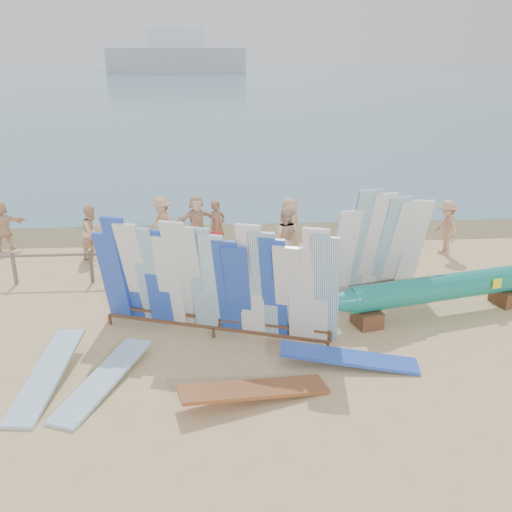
{
  "coord_description": "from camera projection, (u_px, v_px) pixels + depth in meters",
  "views": [
    {
      "loc": [
        1.49,
        -10.65,
        5.72
      ],
      "look_at": [
        2.32,
        1.93,
        1.04
      ],
      "focal_mm": 38.0,
      "sensor_mm": 36.0,
      "label": 1
    }
  ],
  "objects": [
    {
      "name": "outrigger_canoe",
      "position": [
        442.0,
        289.0,
        12.54
      ],
      "size": [
        6.9,
        2.2,
        0.99
      ],
      "rotation": [
        0.0,
        0.0,
        0.24
      ],
      "color": "brown",
      "rests_on": "ground"
    },
    {
      "name": "side_surfboard_rack",
      "position": [
        379.0,
        249.0,
        13.2
      ],
      "size": [
        2.6,
        1.32,
        2.9
      ],
      "rotation": [
        0.0,
        0.0,
        0.29
      ],
      "color": "brown",
      "rests_on": "ground"
    },
    {
      "name": "beachgoer_2",
      "position": [
        93.0,
        231.0,
        16.11
      ],
      "size": [
        0.7,
        0.87,
        1.62
      ],
      "primitive_type": "imported",
      "rotation": [
        0.0,
        0.0,
        1.08
      ],
      "color": "beige",
      "rests_on": "ground"
    },
    {
      "name": "ground",
      "position": [
        156.0,
        334.0,
        11.86
      ],
      "size": [
        160.0,
        160.0,
        0.0
      ],
      "primitive_type": "plane",
      "color": "tan",
      "rests_on": "ground"
    },
    {
      "name": "beachgoer_7",
      "position": [
        217.0,
        226.0,
        16.56
      ],
      "size": [
        0.66,
        0.64,
        1.63
      ],
      "primitive_type": "imported",
      "rotation": [
        0.0,
        0.0,
        0.74
      ],
      "color": "#8C6042",
      "rests_on": "ground"
    },
    {
      "name": "stroller",
      "position": [
        256.0,
        249.0,
        15.84
      ],
      "size": [
        0.56,
        0.76,
        0.98
      ],
      "rotation": [
        0.0,
        0.0,
        0.1
      ],
      "color": "red",
      "rests_on": "ground"
    },
    {
      "name": "beachgoer_3",
      "position": [
        162.0,
        223.0,
        16.81
      ],
      "size": [
        1.07,
        1.07,
        1.66
      ],
      "primitive_type": "imported",
      "rotation": [
        0.0,
        0.0,
        5.5
      ],
      "color": "tan",
      "rests_on": "ground"
    },
    {
      "name": "wet_sand_strip",
      "position": [
        179.0,
        233.0,
        18.6
      ],
      "size": [
        40.0,
        2.6,
        0.01
      ],
      "primitive_type": "cube",
      "color": "brown",
      "rests_on": "ground"
    },
    {
      "name": "beachgoer_5",
      "position": [
        197.0,
        221.0,
        17.11
      ],
      "size": [
        1.59,
        0.98,
        1.63
      ],
      "primitive_type": "imported",
      "rotation": [
        0.0,
        0.0,
        0.35
      ],
      "color": "beige",
      "rests_on": "ground"
    },
    {
      "name": "beach_chair_right",
      "position": [
        172.0,
        260.0,
        15.51
      ],
      "size": [
        0.69,
        0.69,
        0.78
      ],
      "rotation": [
        0.0,
        0.0,
        0.55
      ],
      "color": "red",
      "rests_on": "ground"
    },
    {
      "name": "flat_board_b",
      "position": [
        104.0,
        384.0,
        10.03
      ],
      "size": [
        1.49,
        2.72,
        0.23
      ],
      "primitive_type": "cube",
      "rotation": [
        0.06,
        0.0,
        -0.37
      ],
      "color": "#8EC0E4",
      "rests_on": "ground"
    },
    {
      "name": "beachgoer_extra_0",
      "position": [
        446.0,
        227.0,
        16.36
      ],
      "size": [
        0.52,
        1.12,
        1.69
      ],
      "primitive_type": "imported",
      "rotation": [
        0.0,
        0.0,
        4.78
      ],
      "color": "tan",
      "rests_on": "ground"
    },
    {
      "name": "beachgoer_9",
      "position": [
        373.0,
        219.0,
        16.95
      ],
      "size": [
        1.25,
        1.1,
        1.84
      ],
      "primitive_type": "imported",
      "rotation": [
        0.0,
        0.0,
        0.64
      ],
      "color": "tan",
      "rests_on": "ground"
    },
    {
      "name": "distant_ship",
      "position": [
        177.0,
        57.0,
        177.67
      ],
      "size": [
        45.0,
        8.0,
        14.0
      ],
      "color": "#999EA3",
      "rests_on": "ocean"
    },
    {
      "name": "flat_board_d",
      "position": [
        348.0,
        365.0,
        10.66
      ],
      "size": [
        2.75,
        1.0,
        0.33
      ],
      "primitive_type": "cube",
      "rotation": [
        0.1,
        0.0,
        1.4
      ],
      "color": "blue",
      "rests_on": "ground"
    },
    {
      "name": "beachgoer_10",
      "position": [
        355.0,
        238.0,
        15.33
      ],
      "size": [
        0.6,
        1.06,
        1.71
      ],
      "primitive_type": "imported",
      "rotation": [
        0.0,
        0.0,
        1.74
      ],
      "color": "#8C6042",
      "rests_on": "ground"
    },
    {
      "name": "flat_board_a",
      "position": [
        49.0,
        383.0,
        10.06
      ],
      "size": [
        0.83,
        2.73,
        0.42
      ],
      "primitive_type": "cube",
      "rotation": [
        0.13,
        0.0,
        -0.1
      ],
      "color": "#8EC0E4",
      "rests_on": "ground"
    },
    {
      "name": "fence",
      "position": [
        167.0,
        259.0,
        14.45
      ],
      "size": [
        12.08,
        0.08,
        0.9
      ],
      "color": "#726456",
      "rests_on": "ground"
    },
    {
      "name": "beachgoer_11",
      "position": [
        2.0,
        225.0,
        16.7
      ],
      "size": [
        1.55,
        1.03,
        1.6
      ],
      "primitive_type": "imported",
      "rotation": [
        0.0,
        0.0,
        3.55
      ],
      "color": "beige",
      "rests_on": "ground"
    },
    {
      "name": "beachgoer_8",
      "position": [
        285.0,
        238.0,
        15.18
      ],
      "size": [
        0.96,
        0.62,
        1.81
      ],
      "primitive_type": "imported",
      "rotation": [
        0.0,
        0.0,
        2.91
      ],
      "color": "beige",
      "rests_on": "ground"
    },
    {
      "name": "main_surfboard_rack",
      "position": [
        216.0,
        283.0,
        11.46
      ],
      "size": [
        5.21,
        2.27,
        2.67
      ],
      "rotation": [
        0.0,
        0.0,
        -0.32
      ],
      "color": "brown",
      "rests_on": "ground"
    },
    {
      "name": "beachgoer_6",
      "position": [
        290.0,
        226.0,
        16.37
      ],
      "size": [
        0.9,
        0.88,
        1.75
      ],
      "primitive_type": "imported",
      "rotation": [
        0.0,
        0.0,
        3.89
      ],
      "color": "tan",
      "rests_on": "ground"
    },
    {
      "name": "beach_chair_left",
      "position": [
        210.0,
        256.0,
        15.68
      ],
      "size": [
        0.78,
        0.79,
        0.92
      ],
      "rotation": [
        0.0,
        0.0,
        -0.42
      ],
      "color": "red",
      "rests_on": "ground"
    },
    {
      "name": "vendor_table",
      "position": [
        262.0,
        294.0,
        12.98
      ],
      "size": [
        0.85,
        0.66,
        1.03
      ],
      "rotation": [
        0.0,
        0.0,
        0.15
      ],
      "color": "brown",
      "rests_on": "ground"
    },
    {
      "name": "ocean",
      "position": [
        212.0,
        81.0,
        131.61
      ],
      "size": [
        320.0,
        240.0,
        0.02
      ],
      "primitive_type": "cube",
      "color": "slate",
      "rests_on": "ground"
    },
    {
      "name": "flat_board_c",
      "position": [
        255.0,
        399.0,
        9.6
      ],
      "size": [
        2.74,
        1.2,
        0.4
      ],
      "primitive_type": "cube",
      "rotation": [
        0.12,
        0.0,
        1.82
      ],
      "color": "#975329",
      "rests_on": "ground"
    }
  ]
}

